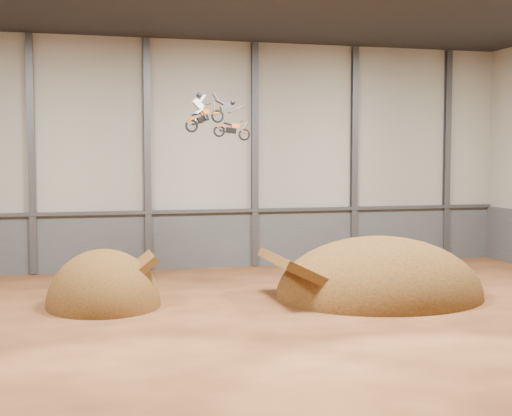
% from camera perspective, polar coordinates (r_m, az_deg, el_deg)
% --- Properties ---
extents(floor, '(40.00, 40.00, 0.00)m').
position_cam_1_polar(floor, '(30.24, 0.72, -9.06)').
color(floor, '#512A15').
rests_on(floor, ground).
extents(back_wall, '(40.00, 0.10, 14.00)m').
position_cam_1_polar(back_wall, '(44.09, -4.39, 4.24)').
color(back_wall, '#A5A192').
rests_on(back_wall, ground).
extents(lower_band_back, '(39.80, 0.18, 3.50)m').
position_cam_1_polar(lower_band_back, '(44.29, -4.33, -2.56)').
color(lower_band_back, '#4D4F54').
rests_on(lower_band_back, ground).
extents(steel_rail, '(39.80, 0.35, 0.20)m').
position_cam_1_polar(steel_rail, '(43.97, -4.31, -0.25)').
color(steel_rail, '#47494F').
rests_on(steel_rail, lower_band_back).
extents(steel_column_1, '(0.40, 0.36, 13.90)m').
position_cam_1_polar(steel_column_1, '(43.27, -17.53, 4.07)').
color(steel_column_1, '#47494F').
rests_on(steel_column_1, ground).
extents(steel_column_2, '(0.40, 0.36, 13.90)m').
position_cam_1_polar(steel_column_2, '(43.43, -8.69, 4.21)').
color(steel_column_2, '#47494F').
rests_on(steel_column_2, ground).
extents(steel_column_3, '(0.40, 0.36, 13.90)m').
position_cam_1_polar(steel_column_3, '(44.60, -0.11, 4.26)').
color(steel_column_3, '#47494F').
rests_on(steel_column_3, ground).
extents(steel_column_4, '(0.40, 0.36, 13.90)m').
position_cam_1_polar(steel_column_4, '(46.70, 7.86, 4.21)').
color(steel_column_4, '#47494F').
rests_on(steel_column_4, ground).
extents(steel_column_5, '(0.40, 0.36, 13.90)m').
position_cam_1_polar(steel_column_5, '(49.61, 15.02, 4.10)').
color(steel_column_5, '#47494F').
rests_on(steel_column_5, ground).
extents(takeoff_ramp, '(5.25, 6.06, 5.25)m').
position_cam_1_polar(takeoff_ramp, '(34.11, -12.08, -7.64)').
color(takeoff_ramp, '#402610').
rests_on(takeoff_ramp, ground).
extents(landing_ramp, '(10.33, 9.14, 5.96)m').
position_cam_1_polar(landing_ramp, '(36.00, 9.81, -6.98)').
color(landing_ramp, '#402610').
rests_on(landing_ramp, ground).
extents(fmx_rider_a, '(2.67, 1.10, 2.47)m').
position_cam_1_polar(fmx_rider_a, '(35.70, -3.96, 7.97)').
color(fmx_rider_a, '#C04806').
extents(fmx_rider_b, '(2.66, 0.72, 2.35)m').
position_cam_1_polar(fmx_rider_b, '(34.49, -2.01, 7.28)').
color(fmx_rider_b, red).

